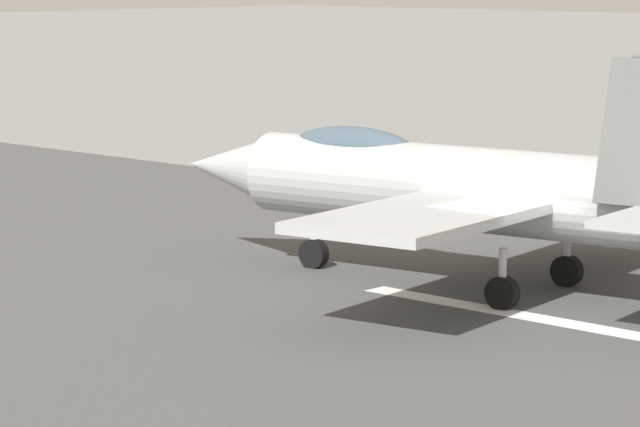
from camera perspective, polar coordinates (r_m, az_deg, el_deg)
The scene contains 4 objects.
ground_plane at distance 35.86m, azimuth 6.68°, elevation -3.55°, with size 400.00×400.00×0.00m, color slate.
runway_strip at distance 35.85m, azimuth 6.70°, elevation -3.54°, with size 240.00×26.00×0.02m.
fighter_jet at distance 38.09m, azimuth 5.27°, elevation 0.98°, with size 16.33×13.83×5.68m.
crew_person at distance 52.89m, azimuth -1.15°, elevation 1.39°, with size 0.36×0.69×1.62m.
Camera 1 is at (-20.72, 28.25, 7.63)m, focal length 90.05 mm.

